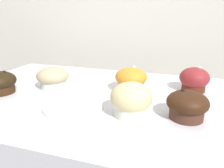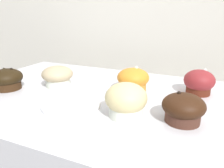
{
  "view_description": "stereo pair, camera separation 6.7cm",
  "coord_description": "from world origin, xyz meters",
  "px_view_note": "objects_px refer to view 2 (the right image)",
  "views": [
    {
      "loc": [
        0.25,
        -0.62,
        1.14
      ],
      "look_at": [
        0.05,
        -0.01,
        0.93
      ],
      "focal_mm": 35.0,
      "sensor_mm": 36.0,
      "label": 1
    },
    {
      "loc": [
        0.31,
        -0.59,
        1.14
      ],
      "look_at": [
        0.05,
        -0.01,
        0.93
      ],
      "focal_mm": 35.0,
      "sensor_mm": 36.0,
      "label": 2
    }
  ],
  "objects_px": {
    "muffin_back_left": "(199,82)",
    "serving_plate": "(71,104)",
    "muffin_front_center": "(126,101)",
    "muffin_front_right": "(183,108)",
    "muffin_front_left": "(133,80)",
    "muffin_back_right": "(57,76)",
    "muffin_back_center": "(7,79)"
  },
  "relations": [
    {
      "from": "muffin_front_center",
      "to": "muffin_front_right",
      "type": "xyz_separation_m",
      "value": [
        0.14,
        0.03,
        -0.01
      ]
    },
    {
      "from": "serving_plate",
      "to": "muffin_back_left",
      "type": "bearing_deg",
      "value": 38.0
    },
    {
      "from": "muffin_back_center",
      "to": "muffin_front_left",
      "type": "bearing_deg",
      "value": 20.31
    },
    {
      "from": "muffin_back_right",
      "to": "muffin_front_left",
      "type": "bearing_deg",
      "value": 11.27
    },
    {
      "from": "muffin_back_left",
      "to": "serving_plate",
      "type": "relative_size",
      "value": 0.58
    },
    {
      "from": "muffin_front_center",
      "to": "muffin_back_right",
      "type": "distance_m",
      "value": 0.34
    },
    {
      "from": "muffin_front_right",
      "to": "serving_plate",
      "type": "bearing_deg",
      "value": -174.1
    },
    {
      "from": "muffin_back_left",
      "to": "muffin_front_left",
      "type": "relative_size",
      "value": 0.91
    },
    {
      "from": "muffin_back_left",
      "to": "muffin_front_left",
      "type": "height_order",
      "value": "muffin_front_left"
    },
    {
      "from": "muffin_front_center",
      "to": "serving_plate",
      "type": "height_order",
      "value": "muffin_front_center"
    },
    {
      "from": "muffin_back_left",
      "to": "muffin_back_right",
      "type": "height_order",
      "value": "muffin_back_left"
    },
    {
      "from": "muffin_front_center",
      "to": "muffin_front_left",
      "type": "distance_m",
      "value": 0.19
    },
    {
      "from": "muffin_front_right",
      "to": "muffin_back_center",
      "type": "height_order",
      "value": "muffin_front_right"
    },
    {
      "from": "muffin_back_right",
      "to": "muffin_back_left",
      "type": "bearing_deg",
      "value": 14.51
    },
    {
      "from": "muffin_front_left",
      "to": "muffin_front_right",
      "type": "height_order",
      "value": "muffin_front_left"
    },
    {
      "from": "muffin_back_left",
      "to": "muffin_front_left",
      "type": "bearing_deg",
      "value": -161.34
    },
    {
      "from": "muffin_back_left",
      "to": "muffin_front_left",
      "type": "xyz_separation_m",
      "value": [
        -0.2,
        -0.07,
        0.0
      ]
    },
    {
      "from": "muffin_front_center",
      "to": "serving_plate",
      "type": "distance_m",
      "value": 0.17
    },
    {
      "from": "muffin_back_right",
      "to": "serving_plate",
      "type": "height_order",
      "value": "muffin_back_right"
    },
    {
      "from": "muffin_back_left",
      "to": "muffin_back_right",
      "type": "relative_size",
      "value": 0.88
    },
    {
      "from": "muffin_back_center",
      "to": "muffin_back_left",
      "type": "bearing_deg",
      "value": 19.76
    },
    {
      "from": "muffin_front_center",
      "to": "muffin_front_left",
      "type": "xyz_separation_m",
      "value": [
        -0.04,
        0.18,
        -0.0
      ]
    },
    {
      "from": "muffin_front_center",
      "to": "muffin_back_left",
      "type": "bearing_deg",
      "value": 57.6
    },
    {
      "from": "muffin_front_left",
      "to": "serving_plate",
      "type": "bearing_deg",
      "value": -123.41
    },
    {
      "from": "muffin_front_left",
      "to": "muffin_back_center",
      "type": "bearing_deg",
      "value": -159.69
    },
    {
      "from": "muffin_back_left",
      "to": "muffin_front_center",
      "type": "bearing_deg",
      "value": -122.4
    },
    {
      "from": "muffin_back_right",
      "to": "muffin_front_left",
      "type": "relative_size",
      "value": 1.04
    },
    {
      "from": "muffin_front_right",
      "to": "serving_plate",
      "type": "xyz_separation_m",
      "value": [
        -0.3,
        -0.03,
        -0.03
      ]
    },
    {
      "from": "muffin_front_left",
      "to": "serving_plate",
      "type": "xyz_separation_m",
      "value": [
        -0.12,
        -0.19,
        -0.04
      ]
    },
    {
      "from": "muffin_front_center",
      "to": "muffin_front_right",
      "type": "height_order",
      "value": "muffin_front_center"
    },
    {
      "from": "muffin_front_left",
      "to": "muffin_back_left",
      "type": "bearing_deg",
      "value": 18.66
    },
    {
      "from": "muffin_back_center",
      "to": "muffin_front_center",
      "type": "bearing_deg",
      "value": -4.05
    }
  ]
}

